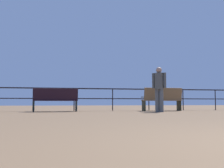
# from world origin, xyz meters

# --- Properties ---
(pier_railing) EXTENTS (20.83, 0.05, 1.01)m
(pier_railing) POSITION_xyz_m (-0.00, 9.87, 0.74)
(pier_railing) COLOR black
(pier_railing) RESTS_ON ground_plane
(bench_near_left) EXTENTS (1.80, 0.71, 0.94)m
(bench_near_left) POSITION_xyz_m (-2.52, 9.18, 0.53)
(bench_near_left) COLOR black
(bench_near_left) RESTS_ON ground_plane
(bench_near_right) EXTENTS (1.78, 0.62, 1.02)m
(bench_near_right) POSITION_xyz_m (2.12, 9.17, 0.57)
(bench_near_right) COLOR brown
(bench_near_right) RESTS_ON ground_plane
(person_by_bench) EXTENTS (0.47, 0.40, 1.76)m
(person_by_bench) POSITION_xyz_m (1.47, 7.94, 1.01)
(person_by_bench) COLOR #515658
(person_by_bench) RESTS_ON ground_plane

